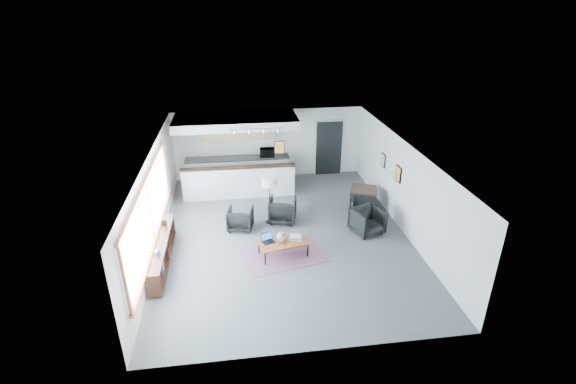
{
  "coord_description": "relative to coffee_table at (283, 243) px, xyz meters",
  "views": [
    {
      "loc": [
        -1.31,
        -10.45,
        6.23
      ],
      "look_at": [
        0.17,
        0.4,
        1.17
      ],
      "focal_mm": 26.0,
      "sensor_mm": 36.0,
      "label": 1
    }
  ],
  "objects": [
    {
      "name": "kitchenette",
      "position": [
        -1.04,
        4.78,
        0.99
      ],
      "size": [
        4.2,
        1.96,
        2.6
      ],
      "color": "white",
      "rests_on": "floor"
    },
    {
      "name": "room",
      "position": [
        0.16,
        1.08,
        0.91
      ],
      "size": [
        7.02,
        9.02,
        2.62
      ],
      "color": "#4B4B4E",
      "rests_on": "ground"
    },
    {
      "name": "ceramic_pot",
      "position": [
        -0.03,
        0.01,
        0.17
      ],
      "size": [
        0.28,
        0.28,
        0.28
      ],
      "rotation": [
        0.0,
        0.0,
        0.29
      ],
      "color": "gray",
      "rests_on": "coffee_table"
    },
    {
      "name": "floor_lamp",
      "position": [
        -0.17,
        1.86,
        0.93
      ],
      "size": [
        0.48,
        0.48,
        1.52
      ],
      "rotation": [
        0.0,
        0.0,
        0.12
      ],
      "color": "black",
      "rests_on": "floor"
    },
    {
      "name": "wall_art_upper",
      "position": [
        3.63,
        2.78,
        1.11
      ],
      "size": [
        0.03,
        0.34,
        0.44
      ],
      "color": "black",
      "rests_on": "room"
    },
    {
      "name": "book_stack",
      "position": [
        0.35,
        0.09,
        0.08
      ],
      "size": [
        0.38,
        0.32,
        0.1
      ],
      "rotation": [
        0.0,
        0.0,
        -0.19
      ],
      "color": "silver",
      "rests_on": "coffee_table"
    },
    {
      "name": "window",
      "position": [
        -3.3,
        0.18,
        1.07
      ],
      "size": [
        0.1,
        5.95,
        1.66
      ],
      "color": "#8CBFFF",
      "rests_on": "room"
    },
    {
      "name": "console",
      "position": [
        -3.14,
        0.03,
        -0.06
      ],
      "size": [
        0.35,
        3.0,
        0.8
      ],
      "color": "black",
      "rests_on": "floor"
    },
    {
      "name": "dining_chair_near",
      "position": [
        2.58,
        0.85,
        -0.03
      ],
      "size": [
        0.87,
        0.85,
        0.71
      ],
      "primitive_type": "imported",
      "rotation": [
        0.0,
        0.0,
        0.35
      ],
      "color": "black",
      "rests_on": "floor"
    },
    {
      "name": "dining_chair_far",
      "position": [
        2.96,
        2.31,
        -0.07
      ],
      "size": [
        0.78,
        0.76,
        0.63
      ],
      "primitive_type": "imported",
      "rotation": [
        0.0,
        0.0,
        2.78
      ],
      "color": "black",
      "rests_on": "floor"
    },
    {
      "name": "kilim_rug",
      "position": [
        0.0,
        -0.0,
        -0.38
      ],
      "size": [
        2.37,
        1.86,
        0.01
      ],
      "rotation": [
        0.0,
        0.0,
        0.22
      ],
      "color": "#5D3649",
      "rests_on": "floor"
    },
    {
      "name": "laptop",
      "position": [
        -0.41,
        0.08,
        0.1
      ],
      "size": [
        0.38,
        0.35,
        0.22
      ],
      "rotation": [
        0.0,
        0.0,
        0.39
      ],
      "color": "black",
      "rests_on": "coffee_table"
    },
    {
      "name": "armchair_left",
      "position": [
        -1.08,
        1.58,
        -0.02
      ],
      "size": [
        0.83,
        0.79,
        0.73
      ],
      "primitive_type": "imported",
      "rotation": [
        0.0,
        0.0,
        2.93
      ],
      "color": "black",
      "rests_on": "floor"
    },
    {
      "name": "doorway",
      "position": [
        2.46,
        5.5,
        0.69
      ],
      "size": [
        1.1,
        0.12,
        2.15
      ],
      "color": "black",
      "rests_on": "room"
    },
    {
      "name": "coffee_table",
      "position": [
        0.0,
        0.0,
        0.0
      ],
      "size": [
        1.39,
        0.94,
        0.42
      ],
      "rotation": [
        0.0,
        0.0,
        0.21
      ],
      "color": "brown",
      "rests_on": "floor"
    },
    {
      "name": "wall_art_lower",
      "position": [
        3.63,
        1.48,
        1.16
      ],
      "size": [
        0.03,
        0.38,
        0.48
      ],
      "color": "black",
      "rests_on": "room"
    },
    {
      "name": "track_light",
      "position": [
        -0.43,
        3.28,
        2.14
      ],
      "size": [
        1.6,
        0.07,
        0.15
      ],
      "color": "silver",
      "rests_on": "room"
    },
    {
      "name": "armchair_right",
      "position": [
        0.22,
        1.9,
        0.02
      ],
      "size": [
        0.94,
        0.91,
        0.81
      ],
      "primitive_type": "imported",
      "rotation": [
        0.0,
        0.0,
        2.9
      ],
      "color": "black",
      "rests_on": "floor"
    },
    {
      "name": "dining_table",
      "position": [
        2.93,
        2.42,
        0.24
      ],
      "size": [
        1.05,
        1.05,
        0.68
      ],
      "rotation": [
        0.0,
        0.0,
        -0.37
      ],
      "color": "black",
      "rests_on": "floor"
    },
    {
      "name": "coaster",
      "position": [
        0.14,
        -0.18,
        0.03
      ],
      "size": [
        0.11,
        0.11,
        0.01
      ],
      "rotation": [
        0.0,
        0.0,
        -0.05
      ],
      "color": "#E5590C",
      "rests_on": "coffee_table"
    },
    {
      "name": "microwave",
      "position": [
        0.06,
        5.23,
        0.73
      ],
      "size": [
        0.56,
        0.33,
        0.37
      ],
      "primitive_type": "imported",
      "rotation": [
        0.0,
        0.0,
        -0.07
      ],
      "color": "black",
      "rests_on": "kitchenette"
    }
  ]
}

